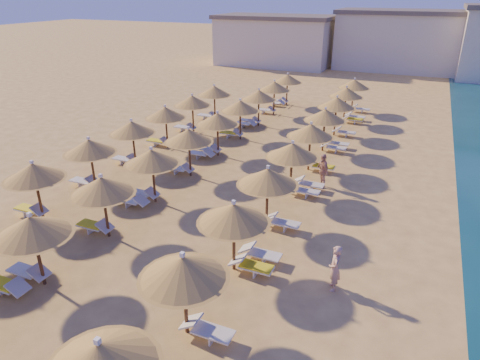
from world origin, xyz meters
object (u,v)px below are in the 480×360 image
at_px(parasol_row_west, 171,146).
at_px(beachgoer_c, 323,170).
at_px(beachgoer_a, 335,268).
at_px(parasol_row_east, 281,164).

xyz_separation_m(parasol_row_west, beachgoer_c, (7.12, 3.26, -1.39)).
distance_m(parasol_row_west, beachgoer_a, 10.83).
xyz_separation_m(beachgoer_a, beachgoer_c, (-2.39, 8.23, 0.07)).
distance_m(parasol_row_east, beachgoer_c, 3.77).
bearing_deg(beachgoer_a, beachgoer_c, 179.34).
bearing_deg(parasol_row_west, beachgoer_c, 24.62).
relative_size(parasol_row_east, beachgoer_a, 24.05).
bearing_deg(parasol_row_east, parasol_row_west, 180.00).
height_order(parasol_row_west, beachgoer_a, parasol_row_west).
bearing_deg(parasol_row_east, beachgoer_c, 68.74).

